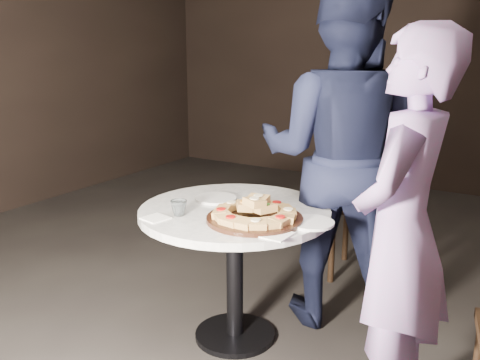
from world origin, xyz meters
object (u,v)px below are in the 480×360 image
object	(u,v)px
table	(235,234)
diner_navy	(340,156)
serving_board	(255,219)
diner_teal	(402,232)
chair_far	(369,197)
water_glass	(179,208)
focaccia_pile	(255,211)

from	to	relation	value
table	diner_navy	xyz separation A→B (m)	(0.33, 0.49, 0.33)
serving_board	diner_teal	bearing A→B (deg)	-1.98
diner_teal	table	bearing A→B (deg)	-97.15
chair_far	diner_teal	distance (m)	1.24
water_glass	diner_teal	size ratio (longest dim) A/B	0.05
table	water_glass	bearing A→B (deg)	-126.00
diner_teal	chair_far	bearing A→B (deg)	-154.83
focaccia_pile	water_glass	distance (m)	0.36
focaccia_pile	water_glass	size ratio (longest dim) A/B	5.08
serving_board	diner_teal	xyz separation A→B (m)	(0.65, -0.02, 0.07)
focaccia_pile	diner_teal	bearing A→B (deg)	-2.15
water_glass	focaccia_pile	bearing A→B (deg)	18.99
water_glass	chair_far	world-z (taller)	chair_far
diner_teal	serving_board	bearing A→B (deg)	-90.06
chair_far	diner_navy	xyz separation A→B (m)	(-0.01, -0.50, 0.34)
chair_far	water_glass	bearing A→B (deg)	59.50
serving_board	water_glass	world-z (taller)	water_glass
water_glass	diner_teal	distance (m)	1.00
chair_far	diner_navy	size ratio (longest dim) A/B	0.54
table	diner_navy	size ratio (longest dim) A/B	0.68
serving_board	focaccia_pile	world-z (taller)	focaccia_pile
table	water_glass	distance (m)	0.32
table	chair_far	world-z (taller)	chair_far
table	diner_teal	xyz separation A→B (m)	(0.83, -0.13, 0.21)
serving_board	chair_far	distance (m)	1.12
water_glass	diner_navy	world-z (taller)	diner_navy
table	diner_navy	bearing A→B (deg)	55.73
focaccia_pile	diner_navy	xyz separation A→B (m)	(0.16, 0.60, 0.16)
chair_far	diner_navy	bearing A→B (deg)	80.76
water_glass	chair_far	xyz separation A→B (m)	(0.51, 1.21, -0.17)
water_glass	diner_navy	bearing A→B (deg)	55.18
table	diner_teal	size ratio (longest dim) A/B	0.79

